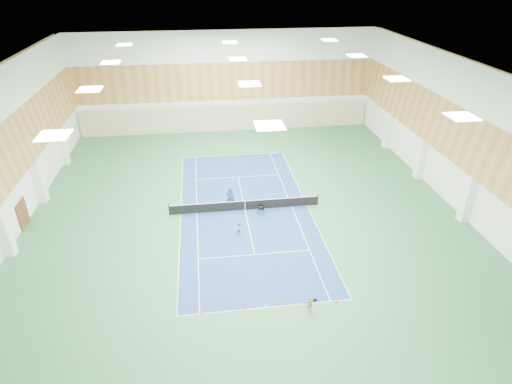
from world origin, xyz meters
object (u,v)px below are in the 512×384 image
tennis_net (245,205)px  coach (230,197)px  ball_cart (261,210)px  child_court (240,228)px  child_apron (310,305)px

tennis_net → coach: (-1.19, 0.76, 0.37)m
tennis_net → ball_cart: size_ratio=14.45×
child_court → tennis_net: bearing=38.1°
ball_cart → tennis_net: bearing=151.7°
coach → child_apron: 13.86m
tennis_net → child_court: size_ratio=11.35×
tennis_net → child_apron: (2.56, -12.58, 0.04)m
child_court → child_apron: 9.57m
child_court → child_apron: (3.37, -8.96, 0.02)m
coach → ball_cart: 3.03m
coach → child_court: size_ratio=1.63×
tennis_net → ball_cart: tennis_net is taller
tennis_net → coach: bearing=147.3°
tennis_net → child_court: (-0.81, -3.62, 0.01)m
ball_cart → child_apron: bearing=-75.6°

